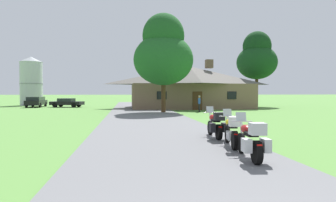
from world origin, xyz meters
The scene contains 12 objects.
ground_plane centered at (0.00, 20.00, 0.00)m, with size 500.00×500.00×0.00m, color #56893D.
asphalt_driveway centered at (0.00, 18.00, 0.03)m, with size 6.40×80.00×0.06m, color slate.
motorcycle_red_nearest_to_camera centered at (2.00, 6.00, 0.61)m, with size 0.85×2.08×1.30m.
motorcycle_yellow_second_in_row centered at (2.17, 8.05, 0.62)m, with size 0.80×2.07×1.30m.
motorcycle_red_farthest_in_row centered at (2.21, 10.05, 0.61)m, with size 0.75×2.08×1.30m.
stone_lodge centered at (6.40, 35.16, 2.75)m, with size 15.46×9.42×6.25m.
bystander_blue_shirt_near_lodge centered at (5.74, 27.17, 0.95)m, with size 0.27×0.54×1.69m.
tree_by_lodge_front centered at (2.03, 26.74, 5.87)m, with size 5.85×5.85×9.71m.
tree_right_of_lodge centered at (16.69, 37.68, 6.92)m, with size 5.64×5.64×10.63m.
metal_silo_distant centered at (-16.23, 46.04, 3.77)m, with size 3.39×3.39×7.53m.
parked_black_suv_far_left centered at (-13.83, 40.19, 0.78)m, with size 2.00×4.64×1.40m.
parked_black_sedan_far_left centered at (-9.61, 39.31, 0.64)m, with size 4.51×2.77×1.20m.
Camera 1 is at (-1.48, -1.89, 1.98)m, focal length 31.40 mm.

